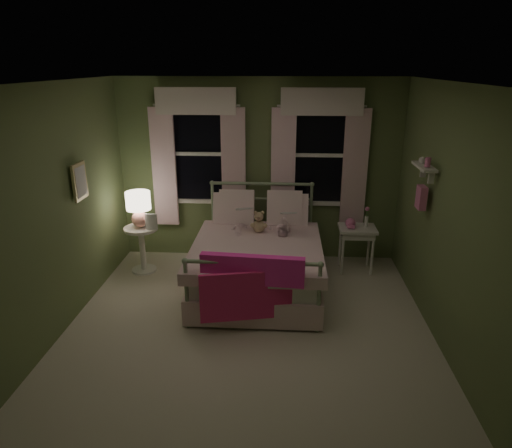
# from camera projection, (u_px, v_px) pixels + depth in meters

# --- Properties ---
(room_shell) EXTENTS (4.20, 4.20, 4.20)m
(room_shell) POSITION_uv_depth(u_px,v_px,m) (247.00, 219.00, 4.55)
(room_shell) COLOR beige
(room_shell) RESTS_ON ground
(bed) EXTENTS (1.58, 2.04, 1.18)m
(bed) POSITION_uv_depth(u_px,v_px,m) (258.00, 260.00, 5.83)
(bed) COLOR white
(bed) RESTS_ON ground
(pink_throw) EXTENTS (1.10, 0.30, 0.71)m
(pink_throw) POSITION_uv_depth(u_px,v_px,m) (252.00, 280.00, 4.79)
(pink_throw) COLOR #FF31AF
(pink_throw) RESTS_ON bed
(child_left) EXTENTS (0.25, 0.17, 0.66)m
(child_left) POSITION_uv_depth(u_px,v_px,m) (239.00, 211.00, 6.07)
(child_left) COLOR #F7D1DD
(child_left) RESTS_ON bed
(child_right) EXTENTS (0.33, 0.27, 0.66)m
(child_right) POSITION_uv_depth(u_px,v_px,m) (281.00, 212.00, 6.04)
(child_right) COLOR #F7D1DD
(child_right) RESTS_ON bed
(book_left) EXTENTS (0.22, 0.15, 0.26)m
(book_left) POSITION_uv_depth(u_px,v_px,m) (237.00, 213.00, 5.81)
(book_left) COLOR beige
(book_left) RESTS_ON child_left
(book_right) EXTENTS (0.20, 0.12, 0.26)m
(book_right) POSITION_uv_depth(u_px,v_px,m) (280.00, 217.00, 5.80)
(book_right) COLOR beige
(book_right) RESTS_ON child_right
(teddy_bear) EXTENTS (0.22, 0.18, 0.30)m
(teddy_bear) POSITION_uv_depth(u_px,v_px,m) (259.00, 223.00, 5.94)
(teddy_bear) COLOR tan
(teddy_bear) RESTS_ON bed
(nightstand_left) EXTENTS (0.46, 0.46, 0.65)m
(nightstand_left) POSITION_uv_depth(u_px,v_px,m) (142.00, 243.00, 6.29)
(nightstand_left) COLOR white
(nightstand_left) RESTS_ON ground
(table_lamp) EXTENTS (0.33, 0.33, 0.49)m
(table_lamp) POSITION_uv_depth(u_px,v_px,m) (139.00, 206.00, 6.11)
(table_lamp) COLOR #FBA294
(table_lamp) RESTS_ON nightstand_left
(book_nightstand) EXTENTS (0.17, 0.23, 0.02)m
(book_nightstand) POSITION_uv_depth(u_px,v_px,m) (146.00, 229.00, 6.13)
(book_nightstand) COLOR beige
(book_nightstand) RESTS_ON nightstand_left
(nightstand_right) EXTENTS (0.50, 0.40, 0.64)m
(nightstand_right) POSITION_uv_depth(u_px,v_px,m) (357.00, 234.00, 6.25)
(nightstand_right) COLOR white
(nightstand_right) RESTS_ON ground
(pink_toy) EXTENTS (0.14, 0.19, 0.14)m
(pink_toy) POSITION_uv_depth(u_px,v_px,m) (351.00, 223.00, 6.20)
(pink_toy) COLOR pink
(pink_toy) RESTS_ON nightstand_right
(bud_vase) EXTENTS (0.06, 0.06, 0.28)m
(bud_vase) POSITION_uv_depth(u_px,v_px,m) (367.00, 217.00, 6.21)
(bud_vase) COLOR white
(bud_vase) RESTS_ON nightstand_right
(window_left) EXTENTS (1.34, 0.13, 1.96)m
(window_left) POSITION_uv_depth(u_px,v_px,m) (198.00, 149.00, 6.40)
(window_left) COLOR black
(window_left) RESTS_ON room_shell
(window_right) EXTENTS (1.34, 0.13, 1.96)m
(window_right) POSITION_uv_depth(u_px,v_px,m) (320.00, 150.00, 6.31)
(window_right) COLOR black
(window_right) RESTS_ON room_shell
(wall_shelf) EXTENTS (0.15, 0.50, 0.60)m
(wall_shelf) POSITION_uv_depth(u_px,v_px,m) (423.00, 182.00, 5.03)
(wall_shelf) COLOR white
(wall_shelf) RESTS_ON room_shell
(framed_picture) EXTENTS (0.03, 0.32, 0.42)m
(framed_picture) POSITION_uv_depth(u_px,v_px,m) (80.00, 181.00, 5.16)
(framed_picture) COLOR beige
(framed_picture) RESTS_ON room_shell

